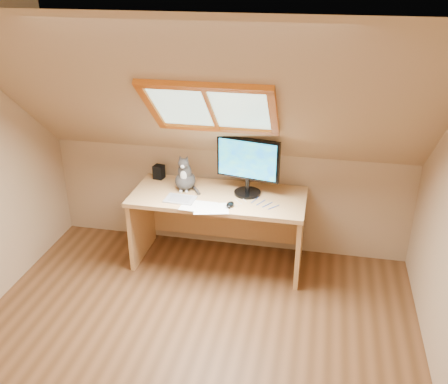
# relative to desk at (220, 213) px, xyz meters

# --- Properties ---
(ground) EXTENTS (3.50, 3.50, 0.00)m
(ground) POSITION_rel_desk_xyz_m (0.02, -1.45, -0.50)
(ground) COLOR brown
(ground) RESTS_ON ground
(room_shell) EXTENTS (3.52, 3.52, 2.41)m
(room_shell) POSITION_rel_desk_xyz_m (0.02, -1.54, 0.93)
(room_shell) COLOR tan
(room_shell) RESTS_ON ground
(desk) EXTENTS (1.58, 0.69, 0.72)m
(desk) POSITION_rel_desk_xyz_m (0.00, 0.00, 0.00)
(desk) COLOR tan
(desk) RESTS_ON ground
(monitor) EXTENTS (0.57, 0.24, 0.53)m
(monitor) POSITION_rel_desk_xyz_m (0.25, 0.00, 0.53)
(monitor) COLOR black
(monitor) RESTS_ON desk
(cat) EXTENTS (0.20, 0.24, 0.35)m
(cat) POSITION_rel_desk_xyz_m (-0.33, -0.01, 0.35)
(cat) COLOR #403B38
(cat) RESTS_ON desk
(desk_speaker) EXTENTS (0.11, 0.11, 0.13)m
(desk_speaker) POSITION_rel_desk_xyz_m (-0.64, 0.18, 0.29)
(desk_speaker) COLOR black
(desk_speaker) RESTS_ON desk
(graphics_tablet) EXTENTS (0.28, 0.20, 0.01)m
(graphics_tablet) POSITION_rel_desk_xyz_m (-0.31, -0.23, 0.23)
(graphics_tablet) COLOR #B2B2B7
(graphics_tablet) RESTS_ON desk
(mouse) EXTENTS (0.08, 0.12, 0.04)m
(mouse) POSITION_rel_desk_xyz_m (0.15, -0.27, 0.24)
(mouse) COLOR black
(mouse) RESTS_ON desk
(papers) EXTENTS (0.33, 0.27, 0.00)m
(papers) POSITION_rel_desk_xyz_m (-0.10, -0.33, 0.22)
(papers) COLOR white
(papers) RESTS_ON desk
(cables) EXTENTS (0.51, 0.26, 0.01)m
(cables) POSITION_rel_desk_xyz_m (0.34, -0.19, 0.23)
(cables) COLOR silver
(cables) RESTS_ON desk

